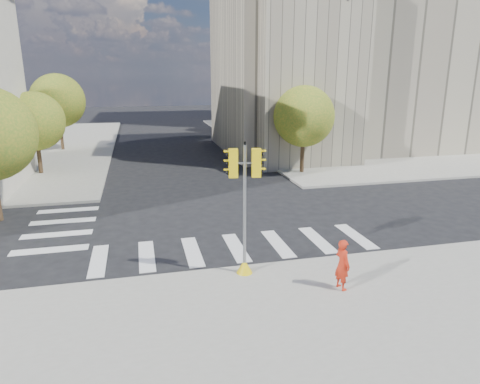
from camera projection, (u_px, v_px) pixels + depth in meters
name	position (u px, v px, depth m)	size (l,w,h in m)	color
ground	(228.00, 231.00, 19.44)	(160.00, 160.00, 0.00)	black
sidewalk_far_right	(353.00, 136.00, 48.31)	(28.00, 40.00, 0.15)	gray
civic_building	(351.00, 69.00, 38.94)	(26.00, 16.00, 19.39)	#9F967E
office_tower	(318.00, 14.00, 59.76)	(20.00, 18.00, 30.00)	#9EA0A3
tree_lw_mid	(35.00, 121.00, 29.17)	(4.00, 4.00, 5.77)	#382616
tree_lw_far	(58.00, 101.00, 38.33)	(4.80, 4.80, 6.95)	#382616
tree_re_near	(304.00, 116.00, 29.43)	(4.20, 4.20, 6.16)	#382616
tree_re_mid	(257.00, 101.00, 40.59)	(4.60, 4.60, 6.66)	#382616
tree_re_far	(230.00, 99.00, 51.96)	(4.00, 4.00, 5.88)	#382616
lamp_near	(291.00, 105.00, 33.15)	(0.35, 0.18, 8.11)	black
lamp_far	(246.00, 96.00, 46.26)	(0.35, 0.18, 8.11)	black
traffic_signal	(245.00, 220.00, 14.48)	(1.08, 0.56, 4.63)	yellow
photographer	(342.00, 264.00, 13.69)	(0.62, 0.40, 1.69)	red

